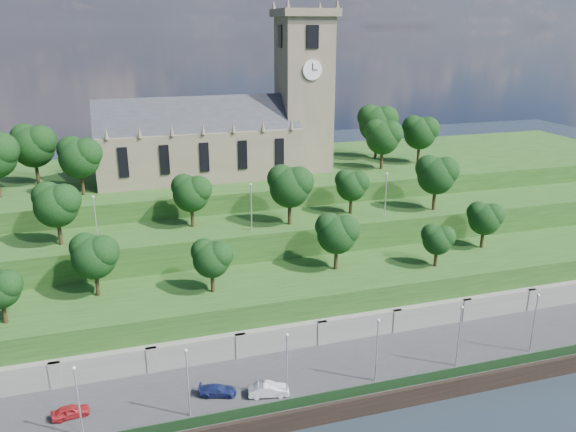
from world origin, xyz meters
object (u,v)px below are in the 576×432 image
object	(u,v)px
car_left	(70,411)
car_right	(217,390)
church	(227,129)
car_middle	(269,390)

from	to	relation	value
car_left	car_right	bearing A→B (deg)	-99.93
church	car_right	size ratio (longest dim) A/B	9.86
church	car_left	size ratio (longest dim) A/B	10.69
church	car_middle	distance (m)	47.20
church	car_left	distance (m)	50.94
car_right	car_left	bearing A→B (deg)	103.90
car_left	car_right	size ratio (longest dim) A/B	0.92
car_middle	car_left	bearing A→B (deg)	94.04
car_left	car_right	world-z (taller)	car_left
car_left	car_right	distance (m)	14.47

